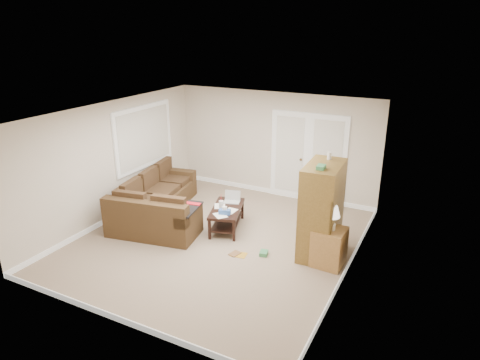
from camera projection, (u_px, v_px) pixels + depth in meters
The scene contains 17 objects.
floor at pixel (218, 240), 8.29m from camera, with size 5.50×5.50×0.00m, color gray.
ceiling at pixel (216, 112), 7.44m from camera, with size 5.00×5.50×0.02m, color white.
wall_left at pixel (113, 161), 8.93m from camera, with size 0.02×5.50×2.50m, color beige.
wall_right at pixel (353, 204), 6.80m from camera, with size 0.02×5.50×2.50m, color beige.
wall_back at pixel (275, 145), 10.17m from camera, with size 5.00×0.02×2.50m, color beige.
wall_front at pixel (112, 244), 5.56m from camera, with size 5.00×0.02×2.50m, color beige.
baseboards at pixel (218, 238), 8.28m from camera, with size 5.00×5.50×0.10m, color white, non-canonical shape.
french_doors at pixel (308, 158), 9.85m from camera, with size 1.80×0.05×2.13m.
window_left at pixel (144, 137), 9.65m from camera, with size 0.05×1.92×1.42m.
sectional_sofa at pixel (157, 205), 9.07m from camera, with size 2.23×2.79×0.83m.
coffee_table at pixel (227, 217), 8.72m from camera, with size 0.88×1.24×0.77m.
tv_armoire at pixel (321, 210), 7.54m from camera, with size 0.64×1.09×1.83m.
side_cabinet at pixel (329, 244), 7.33m from camera, with size 0.54×0.54×1.10m.
space_heater at pixel (336, 204), 9.59m from camera, with size 0.11×0.09×0.28m, color silver.
floor_magazine at pixel (239, 255), 7.77m from camera, with size 0.28×0.22×0.01m, color #C08722.
floor_greenbox at pixel (264, 253), 7.75m from camera, with size 0.14×0.18×0.07m, color #3C844F.
floor_book at pixel (232, 252), 7.84m from camera, with size 0.16×0.21×0.02m, color brown.
Camera 1 is at (3.73, -6.39, 3.94)m, focal length 32.00 mm.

